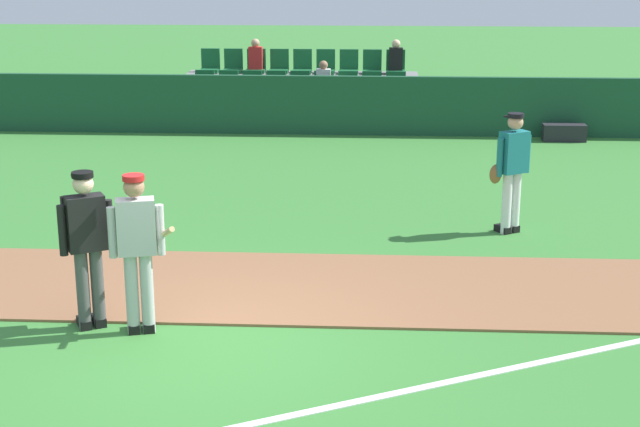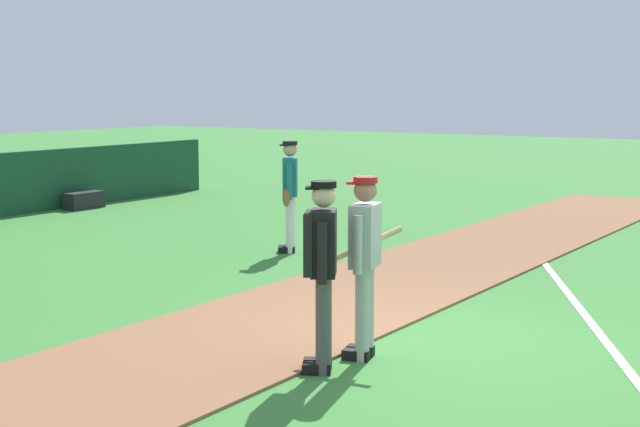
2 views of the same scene
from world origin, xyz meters
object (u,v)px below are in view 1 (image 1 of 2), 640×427
at_px(runner_teal_jersey, 512,168).
at_px(equipment_bag, 564,133).
at_px(umpire_home_plate, 87,240).
at_px(batter_grey_jersey, 138,247).

bearing_deg(runner_teal_jersey, equipment_bag, 73.16).
xyz_separation_m(umpire_home_plate, runner_teal_jersey, (5.05, 3.84, -0.04)).
distance_m(batter_grey_jersey, runner_teal_jersey, 5.96).
xyz_separation_m(umpire_home_plate, equipment_bag, (7.11, 10.66, -0.82)).
bearing_deg(batter_grey_jersey, umpire_home_plate, 169.06).
relative_size(umpire_home_plate, runner_teal_jersey, 1.00).
height_order(runner_teal_jersey, equipment_bag, runner_teal_jersey).
height_order(umpire_home_plate, runner_teal_jersey, same).
bearing_deg(runner_teal_jersey, umpire_home_plate, -142.71).
bearing_deg(umpire_home_plate, runner_teal_jersey, 37.29).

